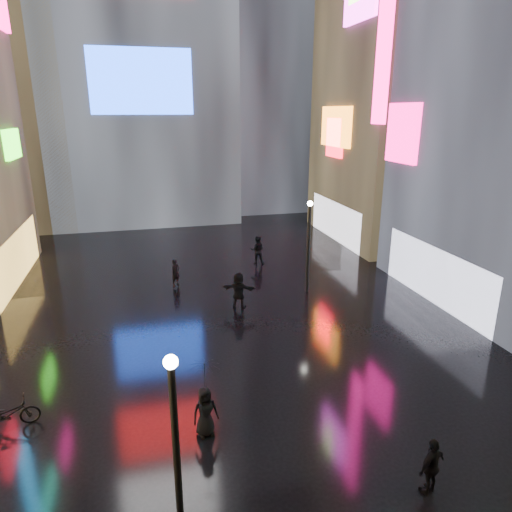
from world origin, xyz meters
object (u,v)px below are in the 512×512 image
object	(u,v)px
lamp_far	(309,241)
pedestrian_3	(432,466)
lamp_near	(176,450)
bicycle	(8,415)

from	to	relation	value
lamp_far	pedestrian_3	distance (m)	14.58
lamp_near	lamp_far	xyz separation A→B (m)	(8.44, 14.53, 0.00)
lamp_near	bicycle	world-z (taller)	lamp_near
pedestrian_3	lamp_far	bearing A→B (deg)	-118.29
lamp_far	bicycle	bearing A→B (deg)	-147.09
lamp_near	pedestrian_3	xyz separation A→B (m)	(6.59, 0.22, -2.11)
pedestrian_3	bicycle	world-z (taller)	pedestrian_3
lamp_far	pedestrian_3	world-z (taller)	lamp_far
lamp_far	bicycle	distance (m)	16.17
lamp_near	bicycle	distance (m)	8.06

